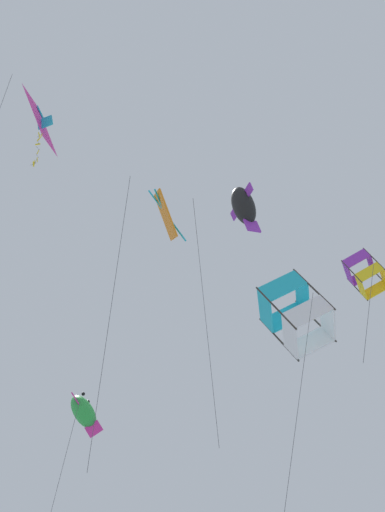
{
  "coord_description": "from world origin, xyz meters",
  "views": [
    {
      "loc": [
        20.89,
        -2.14,
        11.59
      ],
      "look_at": [
        2.56,
        0.47,
        33.12
      ],
      "focal_mm": 60.4,
      "sensor_mm": 36.0,
      "label": 1
    }
  ],
  "objects_px": {
    "kite_box_far_centre": "(366,274)",
    "kite_delta_near_left": "(41,122)",
    "kite_fish_highest": "(243,206)",
    "kite_diamond_near_right": "(165,216)",
    "kite_fish_mid_left": "(84,412)",
    "kite_box_upper_right": "(296,315)"
  },
  "relations": [
    {
      "from": "kite_fish_highest",
      "to": "kite_box_far_centre",
      "type": "distance_m",
      "value": 7.21
    },
    {
      "from": "kite_diamond_near_right",
      "to": "kite_delta_near_left",
      "type": "bearing_deg",
      "value": -93.79
    },
    {
      "from": "kite_delta_near_left",
      "to": "kite_box_far_centre",
      "type": "height_order",
      "value": "kite_delta_near_left"
    },
    {
      "from": "kite_delta_near_left",
      "to": "kite_diamond_near_right",
      "type": "bearing_deg",
      "value": 114.36
    },
    {
      "from": "kite_box_upper_right",
      "to": "kite_box_far_centre",
      "type": "relative_size",
      "value": 2.43
    },
    {
      "from": "kite_box_far_centre",
      "to": "kite_delta_near_left",
      "type": "bearing_deg",
      "value": -67.74
    },
    {
      "from": "kite_fish_mid_left",
      "to": "kite_box_upper_right",
      "type": "xyz_separation_m",
      "value": [
        6.04,
        6.3,
        -0.28
      ]
    },
    {
      "from": "kite_box_far_centre",
      "to": "kite_fish_highest",
      "type": "bearing_deg",
      "value": -104.48
    },
    {
      "from": "kite_delta_near_left",
      "to": "kite_box_upper_right",
      "type": "relative_size",
      "value": 0.83
    },
    {
      "from": "kite_fish_mid_left",
      "to": "kite_fish_highest",
      "type": "xyz_separation_m",
      "value": [
        5.98,
        4.89,
        5.12
      ]
    },
    {
      "from": "kite_diamond_near_right",
      "to": "kite_box_upper_right",
      "type": "relative_size",
      "value": 0.98
    },
    {
      "from": "kite_fish_mid_left",
      "to": "kite_box_upper_right",
      "type": "distance_m",
      "value": 8.73
    },
    {
      "from": "kite_fish_mid_left",
      "to": "kite_delta_near_left",
      "type": "xyz_separation_m",
      "value": [
        7.52,
        -2.57,
        6.63
      ]
    },
    {
      "from": "kite_diamond_near_right",
      "to": "kite_fish_highest",
      "type": "bearing_deg",
      "value": 115.01
    },
    {
      "from": "kite_fish_highest",
      "to": "kite_fish_mid_left",
      "type": "bearing_deg",
      "value": -156.91
    },
    {
      "from": "kite_fish_highest",
      "to": "kite_box_far_centre",
      "type": "height_order",
      "value": "kite_fish_highest"
    },
    {
      "from": "kite_delta_near_left",
      "to": "kite_fish_highest",
      "type": "distance_m",
      "value": 7.76
    },
    {
      "from": "kite_delta_near_left",
      "to": "kite_fish_highest",
      "type": "relative_size",
      "value": 0.83
    },
    {
      "from": "kite_delta_near_left",
      "to": "kite_box_far_centre",
      "type": "xyz_separation_m",
      "value": [
        1.06,
        10.28,
        -7.61
      ]
    },
    {
      "from": "kite_fish_highest",
      "to": "kite_diamond_near_right",
      "type": "bearing_deg",
      "value": -77.92
    },
    {
      "from": "kite_diamond_near_right",
      "to": "kite_box_upper_right",
      "type": "distance_m",
      "value": 5.16
    },
    {
      "from": "kite_box_upper_right",
      "to": "kite_box_far_centre",
      "type": "xyz_separation_m",
      "value": [
        2.54,
        1.41,
        -0.7
      ]
    }
  ]
}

